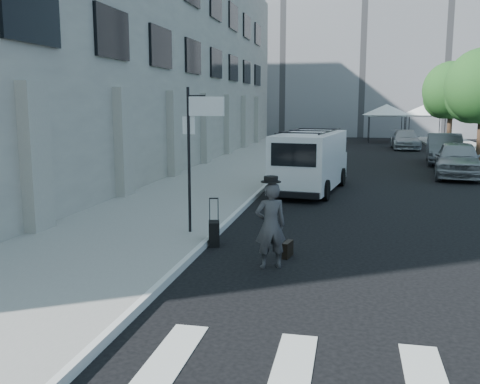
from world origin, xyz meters
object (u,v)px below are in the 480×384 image
at_px(suitcase, 214,233).
at_px(parked_car_c, 405,140).
at_px(cargo_van, 311,161).
at_px(businessman, 270,225).
at_px(parked_car_b, 444,149).
at_px(parked_car_a, 458,159).
at_px(briefcase, 288,249).

xyz_separation_m(suitcase, parked_car_c, (6.83, 28.63, 0.38)).
xyz_separation_m(cargo_van, parked_car_c, (5.25, 20.23, -0.46)).
height_order(businessman, cargo_van, cargo_van).
distance_m(businessman, parked_car_b, 21.54).
relative_size(businessman, parked_car_c, 0.37).
distance_m(businessman, parked_car_c, 30.49).
xyz_separation_m(parked_car_a, parked_car_b, (0.32, 5.66, 0.01)).
bearing_deg(parked_car_b, businessman, -101.98).
distance_m(parked_car_a, parked_car_b, 5.66).
bearing_deg(parked_car_b, suitcase, -107.17).
xyz_separation_m(cargo_van, parked_car_a, (6.12, 5.09, -0.33)).
relative_size(suitcase, parked_car_c, 0.24).
xyz_separation_m(briefcase, parked_car_c, (5.04, 29.21, 0.51)).
bearing_deg(businessman, briefcase, -132.02).
bearing_deg(parked_car_c, cargo_van, -105.05).
bearing_deg(suitcase, parked_car_b, 52.39).
bearing_deg(parked_car_a, businessman, -104.87).
distance_m(businessman, briefcase, 1.10).
bearing_deg(parked_car_c, suitcase, -103.92).
bearing_deg(briefcase, businessman, -97.29).
height_order(suitcase, parked_car_b, parked_car_b).
bearing_deg(parked_car_b, parked_car_c, 102.75).
bearing_deg(parked_car_a, suitcase, -112.06).
relative_size(suitcase, parked_car_a, 0.23).
bearing_deg(suitcase, briefcase, -33.00).
distance_m(suitcase, cargo_van, 8.59).
bearing_deg(cargo_van, parked_car_b, 66.74).
height_order(parked_car_b, parked_car_c, parked_car_b).
xyz_separation_m(cargo_van, parked_car_b, (6.45, 10.74, -0.32)).
distance_m(briefcase, parked_car_c, 29.65).
relative_size(parked_car_a, parked_car_b, 0.96).
xyz_separation_m(businessman, cargo_van, (0.05, 9.79, 0.27)).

